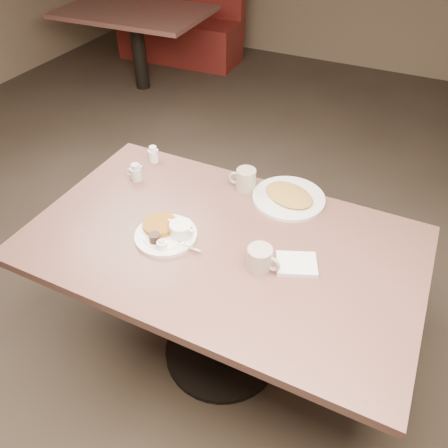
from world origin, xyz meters
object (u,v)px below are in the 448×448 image
at_px(diner_table, 222,271).
at_px(coffee_mug_far, 245,180).
at_px(creamer_left, 136,173).
at_px(hash_plate, 289,197).
at_px(main_plate, 168,232).
at_px(coffee_mug_near, 260,258).
at_px(creamer_right, 153,155).
at_px(booth_back_left, 178,23).

relative_size(diner_table, coffee_mug_far, 11.67).
height_order(creamer_left, hash_plate, creamer_left).
xyz_separation_m(diner_table, creamer_left, (-0.53, 0.20, 0.21)).
height_order(main_plate, coffee_mug_near, coffee_mug_near).
height_order(coffee_mug_near, coffee_mug_far, coffee_mug_far).
distance_m(coffee_mug_near, creamer_left, 0.76).
bearing_deg(hash_plate, diner_table, -112.02).
relative_size(main_plate, coffee_mug_near, 2.34).
height_order(creamer_right, booth_back_left, booth_back_left).
height_order(diner_table, creamer_left, creamer_left).
bearing_deg(diner_table, coffee_mug_near, -19.98).
distance_m(creamer_left, hash_plate, 0.69).
xyz_separation_m(diner_table, booth_back_left, (-2.14, 3.28, -0.17)).
bearing_deg(booth_back_left, diner_table, -56.89).
bearing_deg(creamer_right, creamer_left, -86.02).
relative_size(creamer_left, booth_back_left, 0.05).
bearing_deg(booth_back_left, hash_plate, -51.98).
height_order(coffee_mug_far, booth_back_left, booth_back_left).
relative_size(creamer_left, creamer_right, 1.00).
distance_m(coffee_mug_far, creamer_left, 0.50).
height_order(hash_plate, booth_back_left, booth_back_left).
height_order(main_plate, booth_back_left, booth_back_left).
relative_size(coffee_mug_near, hash_plate, 0.32).
relative_size(coffee_mug_far, creamer_left, 1.61).
bearing_deg(hash_plate, creamer_right, 179.55).
relative_size(coffee_mug_far, hash_plate, 0.32).
distance_m(main_plate, booth_back_left, 3.88).
relative_size(main_plate, creamer_right, 3.87).
xyz_separation_m(coffee_mug_far, creamer_left, (-0.47, -0.14, -0.01)).
bearing_deg(coffee_mug_near, coffee_mug_far, 120.07).
height_order(diner_table, creamer_right, creamer_right).
bearing_deg(main_plate, hash_plate, 50.97).
bearing_deg(main_plate, diner_table, 18.45).
bearing_deg(creamer_right, main_plate, -51.76).
relative_size(coffee_mug_near, creamer_left, 1.65).
xyz_separation_m(creamer_left, creamer_right, (-0.01, 0.16, 0.00)).
relative_size(diner_table, creamer_right, 18.75).
xyz_separation_m(diner_table, creamer_right, (-0.54, 0.36, 0.21)).
relative_size(diner_table, coffee_mug_near, 11.37).
height_order(coffee_mug_near, hash_plate, coffee_mug_near).
height_order(coffee_mug_near, creamer_left, coffee_mug_near).
bearing_deg(coffee_mug_near, booth_back_left, 124.78).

